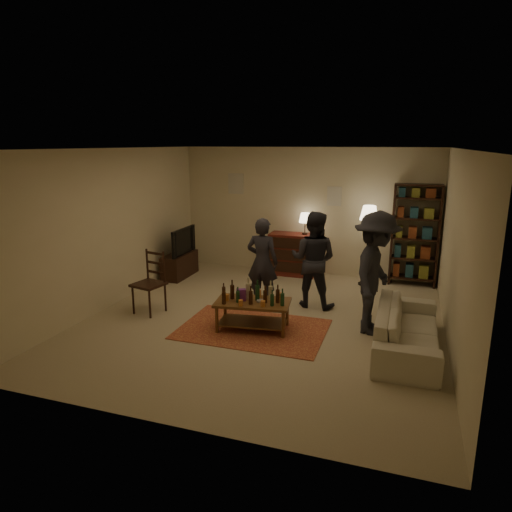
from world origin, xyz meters
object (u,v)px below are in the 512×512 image
at_px(floor_lamp, 369,218).
at_px(person_left, 262,262).
at_px(sofa, 407,329).
at_px(person_right, 313,260).
at_px(tv_stand, 180,259).
at_px(dresser, 293,253).
at_px(dining_chair, 151,279).
at_px(bookshelf, 415,234).
at_px(person_by_sofa, 375,273).
at_px(coffee_table, 253,304).

distance_m(floor_lamp, person_left, 2.45).
relative_size(floor_lamp, sofa, 0.77).
bearing_deg(person_right, tv_stand, -10.61).
distance_m(tv_stand, sofa, 5.14).
relative_size(dresser, floor_lamp, 0.85).
bearing_deg(dining_chair, person_right, 36.75).
distance_m(dining_chair, bookshelf, 5.14).
height_order(person_left, person_right, person_right).
distance_m(bookshelf, sofa, 3.26).
height_order(dining_chair, bookshelf, bookshelf).
bearing_deg(person_by_sofa, floor_lamp, 15.62).
distance_m(sofa, person_by_sofa, 0.93).
distance_m(floor_lamp, person_by_sofa, 2.44).
xyz_separation_m(dresser, sofa, (2.39, -3.11, -0.17)).
bearing_deg(person_right, person_left, 18.87).
bearing_deg(person_left, person_right, -164.00).
bearing_deg(sofa, tv_stand, 64.66).
height_order(sofa, person_by_sofa, person_by_sofa).
relative_size(dining_chair, person_left, 0.69).
height_order(dining_chair, dresser, dresser).
relative_size(tv_stand, person_right, 0.63).
distance_m(coffee_table, sofa, 2.24).
xyz_separation_m(coffee_table, person_by_sofa, (1.74, 0.50, 0.51)).
distance_m(tv_stand, dresser, 2.43).
bearing_deg(dresser, coffee_table, -87.24).
relative_size(sofa, person_left, 1.35).
distance_m(coffee_table, bookshelf, 3.98).
height_order(tv_stand, sofa, tv_stand).
height_order(bookshelf, sofa, bookshelf).
xyz_separation_m(coffee_table, person_left, (-0.21, 1.13, 0.37)).
bearing_deg(person_right, dining_chair, 29.82).
xyz_separation_m(floor_lamp, person_right, (-0.77, -1.54, -0.52)).
distance_m(tv_stand, person_left, 2.48).
bearing_deg(tv_stand, person_by_sofa, -22.50).
relative_size(tv_stand, sofa, 0.51).
distance_m(tv_stand, person_by_sofa, 4.52).
xyz_separation_m(tv_stand, person_left, (2.19, -1.08, 0.39)).
bearing_deg(tv_stand, person_right, -16.09).
bearing_deg(dining_chair, floor_lamp, 51.66).
xyz_separation_m(sofa, person_right, (-1.60, 1.32, 0.53)).
height_order(coffee_table, tv_stand, tv_stand).
distance_m(dresser, floor_lamp, 1.81).
bearing_deg(sofa, dresser, 37.54).
relative_size(coffee_table, person_right, 0.71).
xyz_separation_m(tv_stand, floor_lamp, (3.82, 0.66, 0.97)).
relative_size(dining_chair, floor_lamp, 0.66).
height_order(dresser, bookshelf, bookshelf).
xyz_separation_m(bookshelf, sofa, (-0.05, -3.18, -0.73)).
distance_m(dresser, person_by_sofa, 3.27).
xyz_separation_m(bookshelf, floor_lamp, (-0.87, -0.32, 0.32)).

